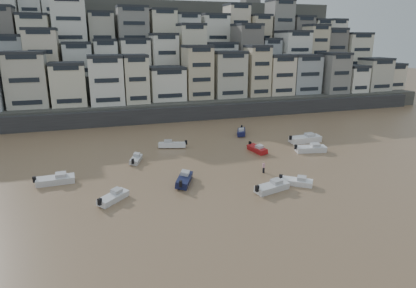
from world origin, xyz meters
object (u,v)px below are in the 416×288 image
object	(u,v)px
boat_d	(311,148)
boat_f	(136,158)
boat_j	(113,196)
boat_a	(272,186)
person_pink	(264,167)
boat_g	(305,138)
boat_c	(184,178)
boat_h	(172,144)
boat_k	(55,179)
boat_b	(297,181)
boat_e	(257,148)
boat_i	(241,131)

from	to	relation	value
boat_d	boat_f	distance (m)	30.31
boat_d	boat_j	bearing A→B (deg)	-152.72
boat_a	person_pink	distance (m)	6.95
boat_d	boat_g	distance (m)	6.37
boat_c	person_pink	bearing A→B (deg)	-63.38
boat_c	person_pink	world-z (taller)	person_pink
boat_h	boat_k	world-z (taller)	boat_k
boat_j	person_pink	size ratio (longest dim) A/B	2.79
boat_k	boat_b	bearing A→B (deg)	-21.11
boat_h	boat_d	bearing A→B (deg)	171.49
boat_e	boat_i	bearing A→B (deg)	162.09
boat_b	boat_k	world-z (taller)	boat_k
boat_c	boat_d	bearing A→B (deg)	-49.04
boat_i	boat_f	bearing A→B (deg)	-40.23
boat_a	boat_f	distance (m)	23.38
boat_i	boat_d	bearing A→B (deg)	48.59
boat_b	boat_h	bearing A→B (deg)	155.97
boat_e	person_pink	xyz separation A→B (m)	(-3.58, -9.88, 0.18)
boat_i	boat_h	bearing A→B (deg)	-48.90
boat_c	boat_e	bearing A→B (deg)	-32.52
boat_f	boat_d	bearing A→B (deg)	-77.27
boat_g	boat_h	world-z (taller)	boat_g
boat_d	boat_h	distance (m)	24.89
boat_a	boat_k	distance (m)	29.54
boat_f	boat_i	size ratio (longest dim) A/B	0.83
boat_b	boat_i	world-z (taller)	boat_i
boat_i	person_pink	world-z (taller)	person_pink
boat_d	boat_i	size ratio (longest dim) A/B	1.09
boat_j	boat_k	world-z (taller)	boat_k
boat_f	boat_k	xyz separation A→B (m)	(-11.77, -6.11, 0.14)
boat_g	boat_i	bearing A→B (deg)	134.30
boat_k	person_pink	size ratio (longest dim) A/B	3.16
boat_d	boat_g	bearing A→B (deg)	77.18
boat_c	boat_b	bearing A→B (deg)	-85.81
boat_c	boat_h	size ratio (longest dim) A/B	1.02
boat_h	boat_k	size ratio (longest dim) A/B	0.99
boat_h	boat_k	xyz separation A→B (m)	(-19.16, -12.41, 0.01)
boat_f	person_pink	xyz separation A→B (m)	(17.50, -10.89, 0.26)
boat_j	boat_k	size ratio (longest dim) A/B	0.88
boat_a	boat_i	distance (m)	29.68
boat_e	boat_h	distance (m)	15.52
boat_b	boat_d	bearing A→B (deg)	88.65
boat_h	person_pink	size ratio (longest dim) A/B	3.12
boat_e	boat_j	distance (m)	28.94
boat_a	boat_e	size ratio (longest dim) A/B	1.08
boat_h	boat_j	bearing A→B (deg)	75.72
boat_c	boat_g	world-z (taller)	boat_g
boat_g	boat_k	world-z (taller)	boat_g
boat_c	boat_h	distance (m)	17.82
boat_f	boat_j	world-z (taller)	boat_j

